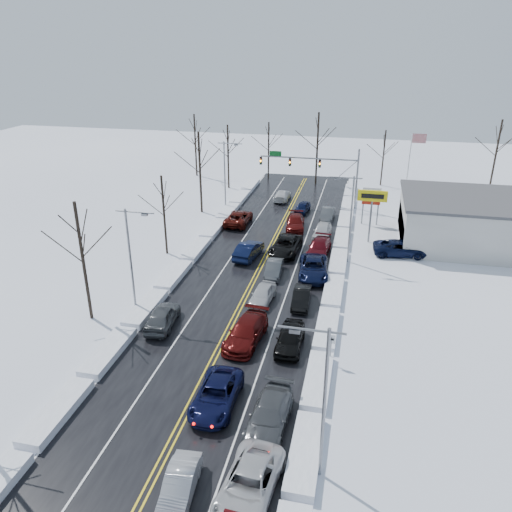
% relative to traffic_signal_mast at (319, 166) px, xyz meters
% --- Properties ---
extents(ground, '(160.00, 160.00, 0.00)m').
position_rel_traffic_signal_mast_xyz_m(ground, '(-3.45, -27.99, -5.48)').
color(ground, silver).
rests_on(ground, ground).
extents(road_surface, '(14.00, 84.00, 0.01)m').
position_rel_traffic_signal_mast_xyz_m(road_surface, '(-3.45, -25.99, -5.47)').
color(road_surface, black).
rests_on(road_surface, ground).
extents(snow_bank_left, '(1.66, 72.00, 0.57)m').
position_rel_traffic_signal_mast_xyz_m(snow_bank_left, '(-11.05, -25.99, -5.48)').
color(snow_bank_left, white).
rests_on(snow_bank_left, ground).
extents(snow_bank_right, '(1.66, 72.00, 0.57)m').
position_rel_traffic_signal_mast_xyz_m(snow_bank_right, '(4.15, -25.99, -5.48)').
color(snow_bank_right, white).
rests_on(snow_bank_right, ground).
extents(traffic_signal_mast, '(13.28, 0.39, 8.00)m').
position_rel_traffic_signal_mast_xyz_m(traffic_signal_mast, '(0.00, 0.00, 0.00)').
color(traffic_signal_mast, slate).
rests_on(traffic_signal_mast, ground).
extents(tires_plus_sign, '(3.20, 0.34, 6.00)m').
position_rel_traffic_signal_mast_xyz_m(tires_plus_sign, '(7.05, -12.00, -0.49)').
color(tires_plus_sign, slate).
rests_on(tires_plus_sign, ground).
extents(used_vehicles_sign, '(2.20, 0.22, 4.65)m').
position_rel_traffic_signal_mast_xyz_m(used_vehicles_sign, '(7.05, -5.99, -2.16)').
color(used_vehicles_sign, slate).
rests_on(used_vehicles_sign, ground).
extents(speed_limit_sign, '(0.55, 0.09, 2.35)m').
position_rel_traffic_signal_mast_xyz_m(speed_limit_sign, '(4.75, -35.99, -3.84)').
color(speed_limit_sign, slate).
rests_on(speed_limit_sign, ground).
extents(flagpole, '(1.87, 1.20, 10.00)m').
position_rel_traffic_signal_mast_xyz_m(flagpole, '(11.72, 2.01, 0.45)').
color(flagpole, silver).
rests_on(flagpole, ground).
extents(dealership_building, '(20.40, 12.40, 5.30)m').
position_rel_traffic_signal_mast_xyz_m(dealership_building, '(20.53, -9.99, -2.82)').
color(dealership_building, beige).
rests_on(dealership_building, ground).
extents(streetlight_se, '(3.20, 0.25, 9.00)m').
position_rel_traffic_signal_mast_xyz_m(streetlight_se, '(4.85, -45.99, -0.17)').
color(streetlight_se, slate).
rests_on(streetlight_se, ground).
extents(streetlight_ne, '(3.20, 0.25, 9.00)m').
position_rel_traffic_signal_mast_xyz_m(streetlight_ne, '(4.85, -17.99, -0.17)').
color(streetlight_ne, slate).
rests_on(streetlight_ne, ground).
extents(streetlight_sw, '(3.20, 0.25, 9.00)m').
position_rel_traffic_signal_mast_xyz_m(streetlight_sw, '(-11.74, -31.99, -0.17)').
color(streetlight_sw, slate).
rests_on(streetlight_sw, ground).
extents(streetlight_nw, '(3.20, 0.25, 9.00)m').
position_rel_traffic_signal_mast_xyz_m(streetlight_nw, '(-11.74, -3.99, -0.17)').
color(streetlight_nw, slate).
rests_on(streetlight_nw, ground).
extents(tree_left_b, '(4.00, 4.00, 10.00)m').
position_rel_traffic_signal_mast_xyz_m(tree_left_b, '(-14.95, -33.99, 1.51)').
color(tree_left_b, '#2D231C').
rests_on(tree_left_b, ground).
extents(tree_left_c, '(3.40, 3.40, 8.50)m').
position_rel_traffic_signal_mast_xyz_m(tree_left_c, '(-13.95, -19.99, 0.46)').
color(tree_left_c, '#2D231C').
rests_on(tree_left_c, ground).
extents(tree_left_d, '(4.20, 4.20, 10.50)m').
position_rel_traffic_signal_mast_xyz_m(tree_left_d, '(-14.65, -5.99, 1.86)').
color(tree_left_d, '#2D231C').
rests_on(tree_left_d, ground).
extents(tree_left_e, '(3.80, 3.80, 9.50)m').
position_rel_traffic_signal_mast_xyz_m(tree_left_e, '(-14.25, 6.01, 1.16)').
color(tree_left_e, '#2D231C').
rests_on(tree_left_e, ground).
extents(tree_far_a, '(4.00, 4.00, 10.00)m').
position_rel_traffic_signal_mast_xyz_m(tree_far_a, '(-21.45, 12.01, 1.51)').
color(tree_far_a, '#2D231C').
rests_on(tree_far_a, ground).
extents(tree_far_b, '(3.60, 3.60, 9.00)m').
position_rel_traffic_signal_mast_xyz_m(tree_far_b, '(-9.45, 13.01, 0.81)').
color(tree_far_b, '#2D231C').
rests_on(tree_far_b, ground).
extents(tree_far_c, '(4.40, 4.40, 11.00)m').
position_rel_traffic_signal_mast_xyz_m(tree_far_c, '(-1.45, 11.01, 2.21)').
color(tree_far_c, '#2D231C').
rests_on(tree_far_c, ground).
extents(tree_far_d, '(3.40, 3.40, 8.50)m').
position_rel_traffic_signal_mast_xyz_m(tree_far_d, '(8.55, 12.51, 0.46)').
color(tree_far_d, '#2D231C').
rests_on(tree_far_d, ground).
extents(tree_far_e, '(4.20, 4.20, 10.50)m').
position_rel_traffic_signal_mast_xyz_m(tree_far_e, '(24.55, 13.01, 1.86)').
color(tree_far_e, '#2D231C').
rests_on(tree_far_e, ground).
extents(queued_car_1, '(1.80, 4.25, 1.36)m').
position_rel_traffic_signal_mast_xyz_m(queued_car_1, '(-1.67, -48.85, -5.48)').
color(queued_car_1, '#A1A3A9').
rests_on(queued_car_1, ground).
extents(queued_car_2, '(2.54, 5.47, 1.51)m').
position_rel_traffic_signal_mast_xyz_m(queued_car_2, '(-1.83, -41.94, -5.48)').
color(queued_car_2, black).
rests_on(queued_car_2, ground).
extents(queued_car_3, '(2.87, 5.92, 1.66)m').
position_rel_traffic_signal_mast_xyz_m(queued_car_3, '(-1.70, -34.60, -5.48)').
color(queued_car_3, '#480A09').
rests_on(queued_car_3, ground).
extents(queued_car_4, '(2.03, 4.36, 1.44)m').
position_rel_traffic_signal_mast_xyz_m(queued_car_4, '(-1.76, -28.18, -5.48)').
color(queued_car_4, silver).
rests_on(queued_car_4, ground).
extents(queued_car_5, '(1.59, 4.18, 1.36)m').
position_rel_traffic_signal_mast_xyz_m(queued_car_5, '(-1.77, -22.76, -5.48)').
color(queued_car_5, '#424547').
rests_on(queued_car_5, ground).
extents(queued_car_6, '(3.17, 6.12, 1.65)m').
position_rel_traffic_signal_mast_xyz_m(queued_car_6, '(-1.57, -17.04, -5.48)').
color(queued_car_6, black).
rests_on(queued_car_6, ground).
extents(queued_car_7, '(2.73, 5.48, 1.53)m').
position_rel_traffic_signal_mast_xyz_m(queued_car_7, '(-1.66, -9.50, -5.48)').
color(queued_car_7, '#4A0B09').
rests_on(queued_car_7, ground).
extents(queued_car_8, '(2.06, 4.08, 1.33)m').
position_rel_traffic_signal_mast_xyz_m(queued_car_8, '(-1.63, -3.32, -5.48)').
color(queued_car_8, black).
rests_on(queued_car_8, ground).
extents(queued_car_10, '(3.08, 5.80, 1.55)m').
position_rel_traffic_signal_mast_xyz_m(queued_car_10, '(1.71, -48.11, -5.48)').
color(queued_car_10, '#BDBDC0').
rests_on(queued_car_10, ground).
extents(queued_car_11, '(2.53, 5.61, 1.59)m').
position_rel_traffic_signal_mast_xyz_m(queued_car_11, '(1.76, -43.07, -5.48)').
color(queued_car_11, '#444649').
rests_on(queued_car_11, ground).
extents(queued_car_12, '(1.89, 4.70, 1.60)m').
position_rel_traffic_signal_mast_xyz_m(queued_car_12, '(1.66, -34.66, -5.48)').
color(queued_car_12, black).
rests_on(queued_car_12, ground).
extents(queued_car_13, '(1.61, 4.23, 1.38)m').
position_rel_traffic_signal_mast_xyz_m(queued_car_13, '(1.62, -27.99, -5.48)').
color(queued_car_13, black).
rests_on(queued_car_13, ground).
extents(queued_car_14, '(3.37, 6.22, 1.66)m').
position_rel_traffic_signal_mast_xyz_m(queued_car_14, '(1.95, -22.07, -5.48)').
color(queued_car_14, black).
rests_on(queued_car_14, ground).
extents(queued_car_15, '(2.51, 5.36, 1.51)m').
position_rel_traffic_signal_mast_xyz_m(queued_car_15, '(1.96, -16.65, -5.48)').
color(queued_car_15, '#480910').
rests_on(queued_car_15, ground).
extents(queued_car_16, '(2.09, 4.73, 1.58)m').
position_rel_traffic_signal_mast_xyz_m(queued_car_16, '(1.79, -11.74, -5.48)').
color(queued_car_16, silver).
rests_on(queued_car_16, ground).
extents(queued_car_17, '(1.72, 4.48, 1.46)m').
position_rel_traffic_signal_mast_xyz_m(queued_car_17, '(1.88, -5.39, -5.48)').
color(queued_car_17, '#45484A').
rests_on(queued_car_17, ground).
extents(oncoming_car_0, '(2.45, 5.28, 1.68)m').
position_rel_traffic_signal_mast_xyz_m(oncoming_car_0, '(-5.15, -19.16, -5.48)').
color(oncoming_car_0, black).
rests_on(oncoming_car_0, ground).
extents(oncoming_car_1, '(2.73, 5.84, 1.62)m').
position_rel_traffic_signal_mast_xyz_m(oncoming_car_1, '(-8.75, -9.41, -5.48)').
color(oncoming_car_1, '#480E09').
rests_on(oncoming_car_1, ground).
extents(oncoming_car_2, '(2.08, 4.90, 1.41)m').
position_rel_traffic_signal_mast_xyz_m(oncoming_car_2, '(-5.14, 1.55, -5.48)').
color(oncoming_car_2, silver).
rests_on(oncoming_car_2, ground).
extents(oncoming_car_3, '(2.43, 5.07, 1.67)m').
position_rel_traffic_signal_mast_xyz_m(oncoming_car_3, '(-8.75, -33.83, -5.48)').
color(oncoming_car_3, '#46494C').
rests_on(oncoming_car_3, ground).
extents(parked_car_0, '(5.93, 3.12, 1.59)m').
position_rel_traffic_signal_mast_xyz_m(parked_car_0, '(10.40, -15.10, -5.48)').
color(parked_car_0, black).
rests_on(parked_car_0, ground).
extents(parked_car_1, '(2.24, 4.80, 1.36)m').
position_rel_traffic_signal_mast_xyz_m(parked_car_1, '(13.64, -12.15, -5.48)').
color(parked_car_1, '#3F4144').
rests_on(parked_car_1, ground).
extents(parked_car_2, '(1.77, 4.20, 1.42)m').
position_rel_traffic_signal_mast_xyz_m(parked_car_2, '(11.56, -7.30, -5.48)').
color(parked_car_2, black).
rests_on(parked_car_2, ground).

